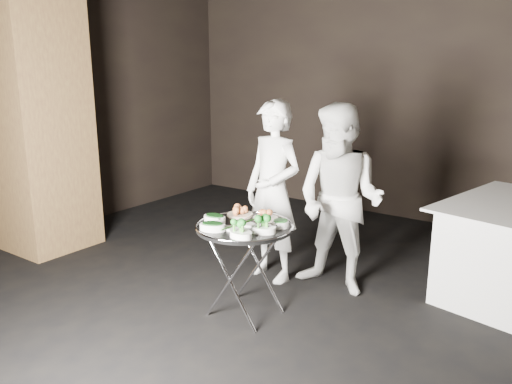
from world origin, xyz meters
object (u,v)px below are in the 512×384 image
Objects in this scene: tray_stand at (245,266)px; waiter_left at (273,192)px; waiter_right at (340,200)px; serving_tray at (244,227)px.

tray_stand is 0.44× the size of waiter_left.
waiter_left is 0.61m from waiter_right.
waiter_right is at bearing 65.07° from serving_tray.
serving_tray is 0.76m from waiter_left.
waiter_right is (0.38, 0.82, 0.08)m from serving_tray.
waiter_left reaches higher than tray_stand.
waiter_left is 1.01× the size of waiter_right.
serving_tray is 0.46× the size of waiter_right.
serving_tray reaches higher than tray_stand.
tray_stand is at bearing 0.00° from serving_tray.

